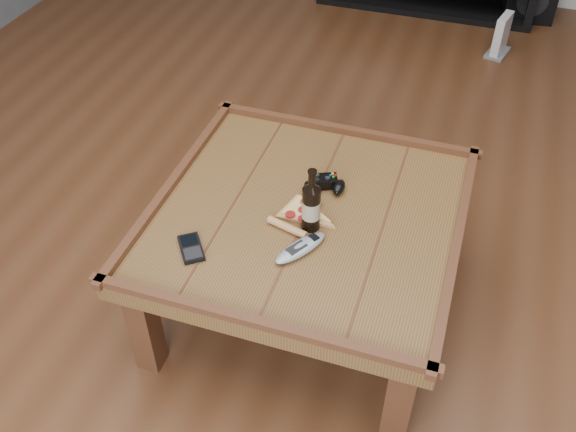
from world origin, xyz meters
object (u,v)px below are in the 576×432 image
(smartphone, at_px, (191,248))
(game_console, at_px, (501,37))
(pizza_slice, at_px, (301,214))
(game_controller, at_px, (325,185))
(beer_bottle, at_px, (311,205))
(remote_control, at_px, (301,248))
(coffee_table, at_px, (307,226))

(smartphone, distance_m, game_console, 2.62)
(pizza_slice, distance_m, game_console, 2.31)
(game_controller, relative_size, game_console, 0.62)
(beer_bottle, height_order, smartphone, beer_bottle)
(pizza_slice, height_order, smartphone, pizza_slice)
(smartphone, bearing_deg, remote_control, -18.72)
(coffee_table, bearing_deg, game_console, 76.54)
(smartphone, xyz_separation_m, game_console, (0.82, 2.47, -0.35))
(beer_bottle, height_order, remote_control, beer_bottle)
(beer_bottle, relative_size, game_controller, 1.54)
(coffee_table, height_order, beer_bottle, beer_bottle)
(game_controller, distance_m, pizza_slice, 0.16)
(beer_bottle, height_order, game_controller, beer_bottle)
(pizza_slice, distance_m, smartphone, 0.37)
(beer_bottle, bearing_deg, remote_control, -88.84)
(beer_bottle, xyz_separation_m, game_console, (0.50, 2.25, -0.43))
(coffee_table, relative_size, smartphone, 7.57)
(beer_bottle, distance_m, remote_control, 0.14)
(coffee_table, bearing_deg, remote_control, -79.74)
(pizza_slice, bearing_deg, smartphone, -122.02)
(remote_control, bearing_deg, smartphone, -131.54)
(pizza_slice, height_order, game_console, pizza_slice)
(beer_bottle, bearing_deg, pizza_slice, 139.75)
(smartphone, bearing_deg, pizza_slice, 6.55)
(game_controller, bearing_deg, game_console, 53.73)
(pizza_slice, xyz_separation_m, remote_control, (0.05, -0.15, 0.01))
(coffee_table, height_order, smartphone, coffee_table)
(game_controller, xyz_separation_m, pizza_slice, (-0.04, -0.16, -0.01))
(game_controller, distance_m, remote_control, 0.31)
(beer_bottle, relative_size, game_console, 0.95)
(game_console, bearing_deg, game_controller, -90.15)
(beer_bottle, distance_m, smartphone, 0.40)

